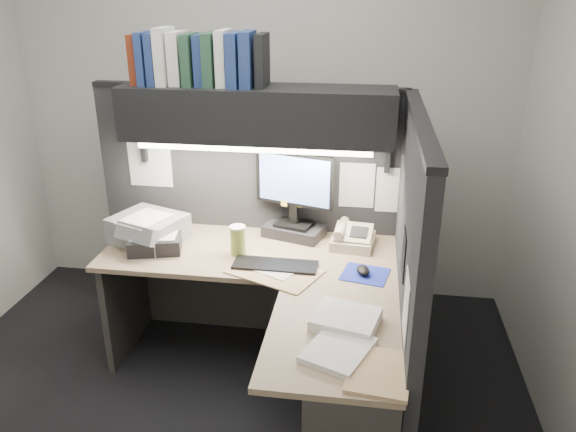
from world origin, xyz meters
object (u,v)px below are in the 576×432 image
object	(u,v)px
desk	(290,354)
printer	(148,229)
coffee_cup	(238,241)
monitor	(294,204)
notebook_stack	(155,242)
telephone	(353,238)
keyboard	(275,265)
overhead_shelf	(257,113)

from	to	relation	value
desk	printer	distance (m)	1.19
desk	coffee_cup	bearing A→B (deg)	126.50
printer	monitor	bearing A→B (deg)	33.99
coffee_cup	notebook_stack	bearing A→B (deg)	-179.29
coffee_cup	notebook_stack	size ratio (longest dim) A/B	0.55
monitor	telephone	bearing A→B (deg)	3.15
keyboard	printer	distance (m)	0.85
desk	coffee_cup	xyz separation A→B (m)	(-0.38, 0.51, 0.37)
telephone	printer	size ratio (longest dim) A/B	0.64
keyboard	telephone	world-z (taller)	telephone
desk	keyboard	world-z (taller)	keyboard
overhead_shelf	notebook_stack	size ratio (longest dim) A/B	5.23
printer	keyboard	bearing A→B (deg)	5.08
monitor	coffee_cup	size ratio (longest dim) A/B	3.24
telephone	overhead_shelf	bearing A→B (deg)	-176.74
notebook_stack	coffee_cup	bearing A→B (deg)	0.71
telephone	monitor	bearing A→B (deg)	172.69
monitor	printer	size ratio (longest dim) A/B	1.35
keyboard	printer	bearing A→B (deg)	164.83
desk	overhead_shelf	bearing A→B (deg)	111.79
desk	keyboard	bearing A→B (deg)	110.27
overhead_shelf	monitor	size ratio (longest dim) A/B	2.91
overhead_shelf	telephone	distance (m)	0.92
coffee_cup	printer	size ratio (longest dim) A/B	0.42
overhead_shelf	keyboard	world-z (taller)	overhead_shelf
overhead_shelf	coffee_cup	world-z (taller)	overhead_shelf
desk	monitor	xyz separation A→B (m)	(-0.09, 0.81, 0.50)
desk	overhead_shelf	world-z (taller)	overhead_shelf
desk	keyboard	distance (m)	0.50
notebook_stack	printer	bearing A→B (deg)	127.35
monitor	printer	world-z (taller)	monitor
telephone	notebook_stack	bearing A→B (deg)	-163.05
overhead_shelf	keyboard	bearing A→B (deg)	-66.70
monitor	notebook_stack	world-z (taller)	monitor
coffee_cup	printer	xyz separation A→B (m)	(-0.58, 0.10, -0.00)
monitor	telephone	xyz separation A→B (m)	(0.37, -0.09, -0.16)
telephone	printer	distance (m)	1.23
monitor	coffee_cup	world-z (taller)	monitor
overhead_shelf	monitor	xyz separation A→B (m)	(0.21, 0.06, -0.56)
desk	keyboard	size ratio (longest dim) A/B	3.66
overhead_shelf	keyboard	size ratio (longest dim) A/B	3.34
overhead_shelf	coffee_cup	bearing A→B (deg)	-108.07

